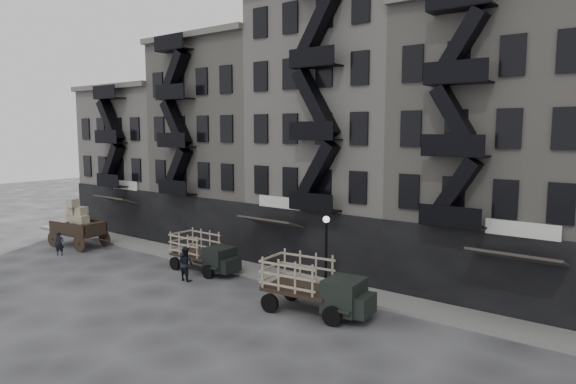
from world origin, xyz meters
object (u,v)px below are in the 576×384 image
Objects in this scene: stake_truck_east at (314,282)px; pedestrian_west at (59,244)px; stake_truck_west at (204,250)px; pedestrian_mid at (186,264)px; wagon at (77,219)px; horse at (74,236)px.

stake_truck_east reaches higher than pedestrian_west.
stake_truck_west is 2.10m from pedestrian_mid.
stake_truck_west is 2.91× the size of pedestrian_west.
stake_truck_east is at bearing -8.31° from wagon.
pedestrian_west is (1.98, -2.19, 0.07)m from horse.
wagon is at bearing -4.31° from pedestrian_mid.
stake_truck_west is at bearing -73.60° from pedestrian_mid.
wagon is at bearing 171.82° from stake_truck_east.
stake_truck_east is at bearing -10.07° from stake_truck_west.
pedestrian_mid reaches higher than horse.
pedestrian_mid is at bearing 174.78° from stake_truck_east.
pedestrian_west is at bearing 6.61° from pedestrian_mid.
wagon is (0.38, 0.13, 1.30)m from horse.
stake_truck_east is 3.34× the size of pedestrian_west.
pedestrian_mid is at bearing -36.79° from pedestrian_west.
stake_truck_west is at bearing 163.03° from stake_truck_east.
pedestrian_west is (1.60, -2.32, -1.23)m from wagon.
stake_truck_east reaches higher than horse.
pedestrian_mid reaches higher than pedestrian_west.
horse is 0.40× the size of wagon.
stake_truck_west is 2.42× the size of pedestrian_mid.
stake_truck_west reaches higher than horse.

